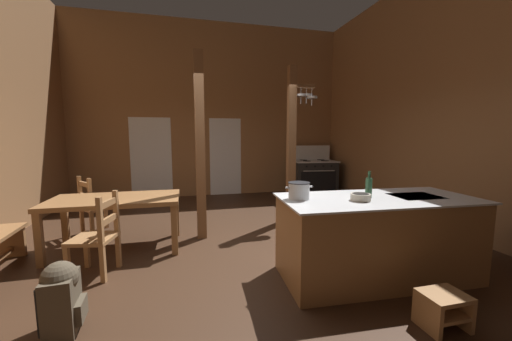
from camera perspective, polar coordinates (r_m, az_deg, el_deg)
ground_plane at (r=4.18m, az=-2.81°, el=-16.29°), size 7.69×8.74×0.10m
wall_back at (r=7.88m, az=-8.76°, el=11.57°), size 7.69×0.14×4.49m
wall_right at (r=5.72m, az=35.09°, el=12.20°), size 0.14×8.74×4.49m
glazed_door_back_left at (r=7.80m, az=-19.97°, el=2.30°), size 1.00×0.01×2.05m
glazed_panel_back_right at (r=7.84m, az=-6.04°, el=2.70°), size 0.84×0.01×2.05m
kitchen_island at (r=3.60m, az=22.63°, el=-12.10°), size 2.21×1.08×0.92m
stove_range at (r=7.95m, az=11.28°, el=-1.27°), size 1.22×0.92×1.32m
support_post_with_pot_rack at (r=5.41m, az=7.28°, el=6.20°), size 0.56×0.21×2.84m
support_post_center at (r=4.49m, az=-10.98°, el=4.55°), size 0.14×0.14×2.84m
step_stool at (r=3.08m, az=33.01°, el=-21.74°), size 0.36×0.28×0.30m
dining_table at (r=4.49m, az=-25.93°, el=-5.96°), size 1.71×0.91×0.74m
ladderback_chair_near_window at (r=5.38m, az=-29.18°, el=-6.27°), size 0.62×0.62×0.95m
ladderback_chair_by_post at (r=3.83m, az=-28.79°, el=-11.37°), size 0.52×0.52×0.95m
backpack at (r=2.99m, az=-34.02°, el=-19.75°), size 0.32×0.34×0.60m
stockpot_on_counter at (r=3.15m, az=8.48°, el=-3.95°), size 0.30×0.23×0.18m
mixing_bowl_on_counter at (r=3.25m, az=19.95°, el=-4.96°), size 0.21×0.21×0.07m
bottle_tall_on_counter at (r=3.42m, az=21.36°, el=-3.08°), size 0.07×0.07×0.29m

